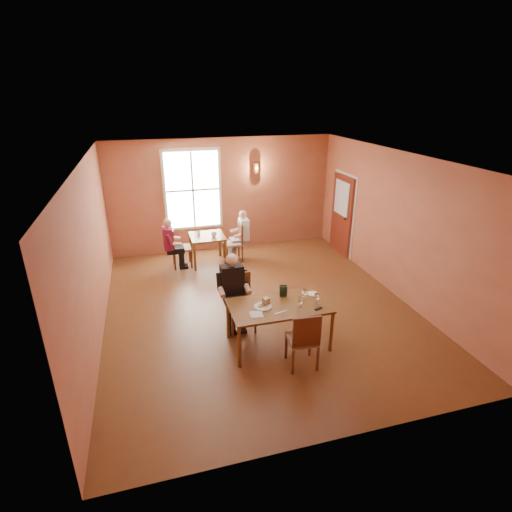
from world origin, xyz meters
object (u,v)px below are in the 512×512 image
object	(u,v)px
chair_empty	(302,338)
second_table	(208,249)
diner_white	(234,238)
main_table	(278,325)
chair_diner_white	(233,242)
chair_diner_maroon	(182,247)
diner_main	(241,297)
chair_diner_main	(241,304)
diner_maroon	(180,243)

from	to	relation	value
chair_empty	second_table	bearing A→B (deg)	104.31
second_table	diner_white	size ratio (longest dim) A/B	0.68
main_table	chair_empty	distance (m)	0.67
chair_diner_white	chair_diner_maroon	bearing A→B (deg)	90.00
main_table	diner_main	xyz separation A→B (m)	(-0.50, 0.62, 0.29)
diner_main	chair_diner_white	size ratio (longest dim) A/B	1.37
chair_diner_main	chair_diner_white	distance (m)	3.24
main_table	diner_maroon	xyz separation A→B (m)	(-1.27, 3.84, 0.23)
chair_diner_maroon	chair_diner_main	bearing A→B (deg)	13.02
chair_diner_main	diner_white	distance (m)	3.25
chair_diner_main	diner_white	world-z (taller)	diner_white
main_table	chair_diner_white	distance (m)	3.85
second_table	diner_maroon	bearing A→B (deg)	180.00
main_table	chair_diner_main	distance (m)	0.83
chair_empty	second_table	world-z (taller)	chair_empty
chair_diner_main	diner_maroon	size ratio (longest dim) A/B	0.84
chair_empty	second_table	distance (m)	4.55
diner_white	diner_maroon	distance (m)	1.36
diner_white	chair_empty	bearing A→B (deg)	-178.89
diner_main	chair_empty	bearing A→B (deg)	118.38
chair_diner_main	chair_empty	xyz separation A→B (m)	(0.68, -1.29, -0.02)
diner_main	second_table	distance (m)	3.24
chair_empty	diner_white	bearing A→B (deg)	95.71
chair_empty	diner_maroon	xyz separation A→B (m)	(-1.45, 4.48, 0.12)
chair_diner_maroon	main_table	bearing A→B (deg)	17.86
chair_empty	main_table	bearing A→B (deg)	110.26
diner_white	chair_diner_main	bearing A→B (deg)	169.51
second_table	chair_diner_white	size ratio (longest dim) A/B	0.85
chair_diner_main	second_table	xyz separation A→B (m)	(-0.09, 3.19, -0.15)
second_table	chair_diner_maroon	world-z (taller)	chair_diner_maroon
chair_diner_white	chair_diner_maroon	size ratio (longest dim) A/B	0.99
main_table	diner_white	xyz separation A→B (m)	(0.09, 3.84, 0.24)
diner_white	diner_maroon	size ratio (longest dim) A/B	1.00
chair_diner_main	diner_main	size ratio (longest dim) A/B	0.77
chair_empty	diner_maroon	distance (m)	4.71
main_table	diner_white	bearing A→B (deg)	88.64
diner_main	main_table	bearing A→B (deg)	128.88
diner_main	chair_diner_white	xyz separation A→B (m)	(0.56, 3.22, -0.18)
chair_diner_white	diner_white	xyz separation A→B (m)	(0.03, 0.00, 0.13)
chair_diner_maroon	diner_main	bearing A→B (deg)	12.91
main_table	chair_diner_maroon	bearing A→B (deg)	107.86
second_table	chair_diner_white	bearing A→B (deg)	0.00
main_table	chair_diner_maroon	world-z (taller)	chair_diner_maroon
chair_empty	chair_diner_white	bearing A→B (deg)	96.09
diner_main	chair_diner_main	bearing A→B (deg)	-90.00
main_table	diner_maroon	distance (m)	4.05
chair_empty	chair_diner_maroon	bearing A→B (deg)	112.15
chair_empty	second_table	size ratio (longest dim) A/B	1.19
second_table	diner_white	world-z (taller)	diner_white
chair_diner_maroon	second_table	bearing A→B (deg)	90.00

